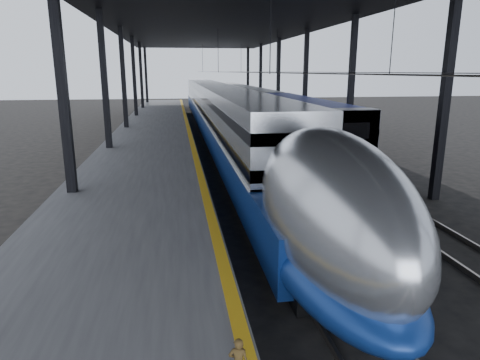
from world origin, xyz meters
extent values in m
plane|color=black|center=(0.00, 0.00, 0.00)|extent=(160.00, 160.00, 0.00)
cube|color=#4C4C4F|center=(-3.50, 20.00, 0.50)|extent=(6.00, 80.00, 1.00)
cube|color=gold|center=(-0.70, 20.00, 1.00)|extent=(0.30, 80.00, 0.01)
cube|color=slate|center=(1.28, 20.00, 0.08)|extent=(0.08, 80.00, 0.16)
cube|color=slate|center=(2.72, 20.00, 0.08)|extent=(0.08, 80.00, 0.16)
cube|color=slate|center=(6.28, 20.00, 0.08)|extent=(0.08, 80.00, 0.16)
cube|color=slate|center=(7.72, 20.00, 0.08)|extent=(0.08, 80.00, 0.16)
cube|color=black|center=(-5.80, 5.00, 4.50)|extent=(0.35, 0.35, 9.00)
cube|color=black|center=(9.60, 5.00, 4.50)|extent=(0.35, 0.35, 9.00)
cube|color=black|center=(-5.80, 15.00, 4.50)|extent=(0.35, 0.35, 9.00)
cube|color=black|center=(9.60, 15.00, 4.50)|extent=(0.35, 0.35, 9.00)
cube|color=black|center=(-5.80, 25.00, 4.50)|extent=(0.35, 0.35, 9.00)
cube|color=black|center=(9.60, 25.00, 4.50)|extent=(0.35, 0.35, 9.00)
cube|color=black|center=(-5.80, 35.00, 4.50)|extent=(0.35, 0.35, 9.00)
cube|color=black|center=(9.60, 35.00, 4.50)|extent=(0.35, 0.35, 9.00)
cube|color=black|center=(-5.80, 45.00, 4.50)|extent=(0.35, 0.35, 9.00)
cube|color=black|center=(9.60, 45.00, 4.50)|extent=(0.35, 0.35, 9.00)
cube|color=black|center=(-5.80, 55.00, 4.50)|extent=(0.35, 0.35, 9.00)
cube|color=black|center=(9.60, 55.00, 4.50)|extent=(0.35, 0.35, 9.00)
cube|color=black|center=(1.90, 20.00, 9.25)|extent=(18.00, 75.00, 0.45)
cylinder|color=slate|center=(2.00, 20.00, 5.50)|extent=(0.03, 74.00, 0.03)
cylinder|color=slate|center=(7.00, 20.00, 5.50)|extent=(0.03, 74.00, 0.03)
cube|color=silver|center=(2.00, 29.43, 2.33)|extent=(2.94, 57.00, 4.05)
cube|color=navy|center=(2.00, 27.93, 1.06)|extent=(3.02, 62.00, 1.57)
cube|color=silver|center=(2.00, 29.43, 1.87)|extent=(3.04, 57.00, 0.10)
cube|color=black|center=(2.00, 29.43, 3.49)|extent=(2.98, 57.00, 0.43)
cube|color=black|center=(2.00, 29.43, 2.33)|extent=(2.98, 57.00, 0.43)
ellipsoid|color=silver|center=(2.00, -2.07, 2.18)|extent=(2.94, 8.40, 4.05)
ellipsoid|color=navy|center=(2.00, -2.07, 1.01)|extent=(3.02, 8.40, 1.72)
ellipsoid|color=black|center=(2.00, -4.67, 2.99)|extent=(1.52, 2.20, 0.91)
cube|color=black|center=(2.00, -2.07, 0.20)|extent=(2.23, 2.60, 0.40)
cube|color=black|center=(2.00, 19.93, 0.20)|extent=(2.23, 2.60, 0.40)
cube|color=navy|center=(7.00, 17.14, 1.90)|extent=(2.66, 18.00, 3.60)
cube|color=gray|center=(7.00, 8.74, 1.90)|extent=(2.70, 1.20, 3.65)
cube|color=black|center=(7.00, 8.12, 2.70)|extent=(1.61, 0.06, 0.81)
cube|color=#99190B|center=(7.00, 8.12, 1.47)|extent=(1.14, 0.06, 0.52)
cube|color=gray|center=(7.00, 36.14, 1.90)|extent=(2.66, 18.00, 3.60)
cube|color=gray|center=(7.00, 55.14, 1.90)|extent=(2.66, 18.00, 3.60)
cube|color=black|center=(7.00, 11.14, 0.18)|extent=(2.09, 2.40, 0.36)
cube|color=black|center=(7.00, 33.14, 0.18)|extent=(2.09, 2.40, 0.36)
camera|label=1|loc=(-1.73, -11.87, 5.56)|focal=32.00mm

